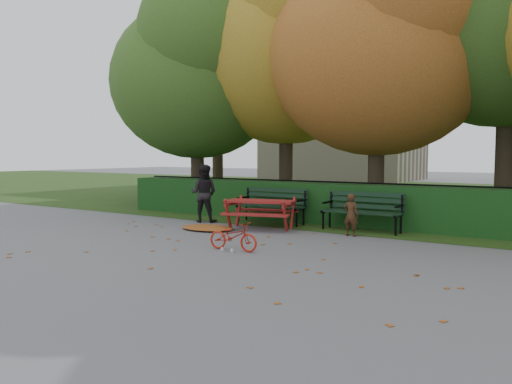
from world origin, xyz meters
The scene contains 17 objects.
ground centered at (0.00, 0.00, 0.00)m, with size 90.00×90.00×0.00m, color slate.
grass_strip centered at (0.00, 14.00, 0.01)m, with size 90.00×90.00×0.00m, color #203511.
building_left centered at (-9.00, 26.00, 7.50)m, with size 10.00×7.00×15.00m, color #B4AA8C.
hedge centered at (0.00, 4.50, 0.50)m, with size 13.00×0.90×1.00m, color black.
iron_fence centered at (0.00, 5.30, 0.54)m, with size 14.00×0.04×1.02m.
tree_a centered at (-5.19, 5.58, 4.52)m, with size 5.88×5.60×7.48m.
tree_b centered at (-2.44, 6.75, 5.40)m, with size 6.72×6.40×8.79m.
tree_c centered at (0.83, 5.96, 4.82)m, with size 6.30×6.00×8.00m.
tree_f centered at (-7.13, 9.24, 5.69)m, with size 6.93×6.60×9.19m.
bench_left centered at (-1.30, 3.70, 0.52)m, with size 1.80×0.57×0.88m.
bench_right centered at (1.10, 3.70, 0.52)m, with size 1.80×0.57×0.88m.
picnic_table centered at (-1.04, 2.75, 0.52)m, with size 1.86×1.65×0.76m.
leaf_pile centered at (-1.99, 1.93, 0.05)m, with size 1.32×0.92×0.09m, color brown.
leaf_scatter centered at (0.00, 0.30, 0.01)m, with size 9.00×5.70×0.01m, color brown, non-canonical shape.
child centered at (1.15, 2.89, 0.46)m, with size 0.33×0.22×0.91m, color #3B2313.
adult centered at (-2.88, 2.90, 0.74)m, with size 0.72×0.56×1.48m, color black.
bicycle centered at (-0.01, 0.21, 0.26)m, with size 0.35×0.99×0.52m, color red.
Camera 1 is at (5.23, -7.03, 1.74)m, focal length 35.00 mm.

